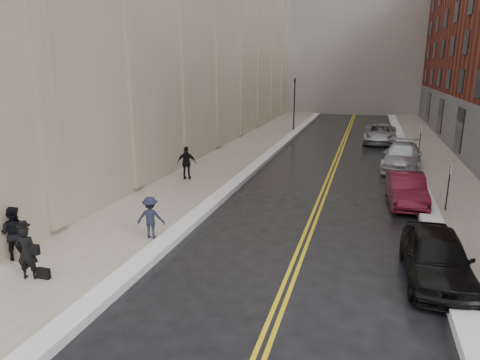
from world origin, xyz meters
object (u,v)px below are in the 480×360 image
Objects in this scene: pedestrian_main at (27,252)px; pedestrian_b at (151,217)px; car_black at (436,257)px; car_silver_near at (402,157)px; pedestrian_a at (14,233)px; car_maroon at (406,189)px; car_silver_far at (380,134)px; pedestrian_c at (187,163)px.

pedestrian_b is at bearing -134.28° from pedestrian_main.
car_black is 9.51m from pedestrian_b.
pedestrian_main is at bearing -163.95° from car_black.
car_silver_near is (-0.07, 15.04, 0.04)m from car_black.
pedestrian_b is (3.34, 2.85, -0.11)m from pedestrian_a.
pedestrian_a is (-12.84, -2.66, 0.28)m from car_black.
pedestrian_b is (-9.18, -7.38, 0.21)m from car_maroon.
pedestrian_main is 4.29m from pedestrian_b.
car_maroon is at bearing 90.93° from car_black.
pedestrian_b reaches higher than car_black.
car_black is at bearing 164.61° from pedestrian_b.
car_silver_far is (-1.23, 24.68, 0.01)m from car_black.
car_black is 0.81× the size of car_silver_near.
pedestrian_a is at bearing -143.86° from car_maroon.
car_silver_near is 3.00× the size of pedestrian_c.
pedestrian_c is at bearing -89.40° from pedestrian_b.
car_silver_near is 17.59m from pedestrian_b.
pedestrian_c reaches higher than car_silver_near.
car_maroon is at bearing -86.17° from car_silver_near.
car_maroon is 15.80m from pedestrian_main.
car_silver_near is 13.38m from pedestrian_c.
pedestrian_main reaches higher than car_maroon.
car_silver_far is at bearing 89.89° from car_maroon.
pedestrian_a is at bearing -169.83° from car_black.
pedestrian_b reaches higher than car_maroon.
car_black reaches higher than car_maroon.
pedestrian_a reaches higher than pedestrian_main.
car_silver_near is at bearing 84.85° from car_maroon.
car_silver_near is at bearing -136.68° from pedestrian_b.
car_black is 2.72× the size of pedestrian_main.
car_maroon is (-0.33, 7.58, -0.04)m from car_black.
pedestrian_a is (-12.77, -17.70, 0.24)m from car_silver_near.
car_silver_far is at bearing 91.33° from car_black.
pedestrian_main is at bearing 48.72° from pedestrian_b.
car_silver_far is at bearing -135.39° from pedestrian_c.
car_maroon is at bearing -84.70° from car_silver_far.
car_silver_near is at bearing -162.94° from pedestrian_c.
pedestrian_a reaches higher than pedestrian_b.
pedestrian_b is (-9.50, 0.19, 0.17)m from car_black.
pedestrian_b is at bearing 92.10° from pedestrian_c.
car_maroon is at bearing 163.17° from pedestrian_c.
pedestrian_main is 12.02m from pedestrian_c.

